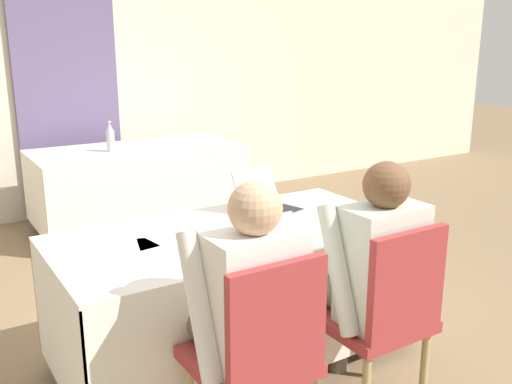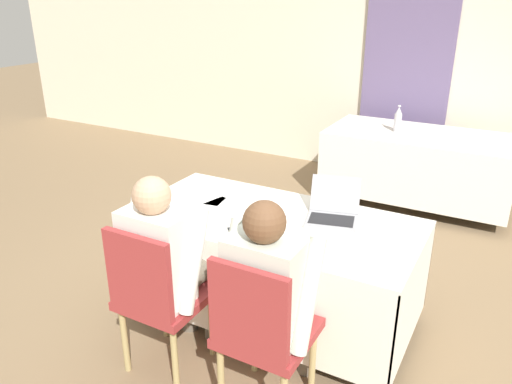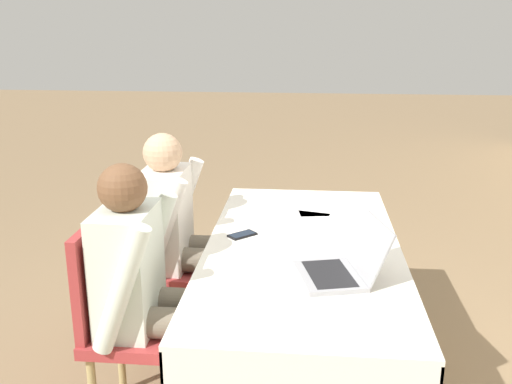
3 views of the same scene
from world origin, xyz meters
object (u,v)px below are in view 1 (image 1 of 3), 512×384
at_px(laptop, 271,205).
at_px(person_checkered_shirt, 244,305).
at_px(chair_near_left, 259,354).
at_px(water_bottle, 110,138).
at_px(person_white_shirt, 368,270).
at_px(chair_near_right, 383,312).
at_px(cell_phone, 247,250).

relative_size(laptop, person_checkered_shirt, 0.33).
height_order(chair_near_left, person_checkered_shirt, person_checkered_shirt).
height_order(laptop, water_bottle, water_bottle).
bearing_deg(chair_near_left, laptop, -125.71).
bearing_deg(water_bottle, laptop, -85.68).
height_order(chair_near_left, person_white_shirt, person_white_shirt).
bearing_deg(person_checkered_shirt, chair_near_right, 170.79).
relative_size(water_bottle, chair_near_right, 0.29).
height_order(chair_near_left, chair_near_right, same).
xyz_separation_m(water_bottle, chair_near_right, (0.16, -3.15, -0.34)).
bearing_deg(chair_near_left, cell_phone, -116.33).
height_order(cell_phone, water_bottle, water_bottle).
xyz_separation_m(laptop, cell_phone, (-0.42, -0.45, -0.04)).
relative_size(chair_near_left, person_checkered_shirt, 0.78).
bearing_deg(chair_near_right, laptop, -90.51).
distance_m(chair_near_right, person_white_shirt, 0.19).
bearing_deg(water_bottle, person_white_shirt, -86.96).
bearing_deg(person_checkered_shirt, laptop, -129.09).
relative_size(water_bottle, person_checkered_shirt, 0.22).
relative_size(water_bottle, person_white_shirt, 0.22).
xyz_separation_m(chair_near_left, chair_near_right, (0.64, 0.00, 0.00)).
bearing_deg(chair_near_right, water_bottle, -87.06).
bearing_deg(laptop, person_checkered_shirt, -143.28).
height_order(laptop, person_checkered_shirt, person_checkered_shirt).
distance_m(water_bottle, chair_near_right, 3.17).
bearing_deg(person_checkered_shirt, person_white_shirt, -180.00).
bearing_deg(chair_near_left, person_checkered_shirt, -90.00).
distance_m(cell_phone, person_white_shirt, 0.55).
bearing_deg(person_checkered_shirt, cell_phone, -122.65).
bearing_deg(water_bottle, cell_phone, -95.40).
relative_size(water_bottle, chair_near_left, 0.29).
bearing_deg(person_white_shirt, chair_near_left, 9.21).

